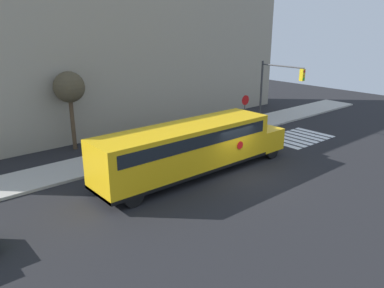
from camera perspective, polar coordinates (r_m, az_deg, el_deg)
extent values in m
plane|color=black|center=(20.74, 7.45, -4.58)|extent=(60.00, 60.00, 0.00)
cube|color=#B2ADA3|center=(25.24, -3.46, -0.14)|extent=(44.00, 3.00, 0.15)
cube|color=#9E937F|center=(29.59, -11.44, 12.38)|extent=(32.00, 4.00, 10.40)
cube|color=white|center=(26.47, 13.33, 0.10)|extent=(0.50, 3.20, 0.01)
cube|color=white|center=(27.02, 14.22, 0.40)|extent=(0.50, 3.20, 0.01)
cube|color=white|center=(27.57, 15.07, 0.68)|extent=(0.50, 3.20, 0.01)
cube|color=white|center=(28.13, 15.89, 0.95)|extent=(0.50, 3.20, 0.01)
cube|color=white|center=(28.69, 16.68, 1.21)|extent=(0.50, 3.20, 0.01)
cube|color=white|center=(29.27, 17.44, 1.46)|extent=(0.50, 3.20, 0.01)
cube|color=white|center=(29.84, 18.17, 1.70)|extent=(0.50, 3.20, 0.01)
cube|color=yellow|center=(19.59, -1.01, -0.63)|extent=(10.24, 2.50, 2.41)
cube|color=yellow|center=(23.83, 10.22, 1.08)|extent=(1.76, 2.50, 1.29)
cube|color=black|center=(19.98, -1.00, -3.68)|extent=(10.24, 2.54, 0.16)
cube|color=black|center=(19.39, -1.02, 1.20)|extent=(9.42, 2.53, 0.64)
cylinder|color=red|center=(20.59, 7.35, -0.20)|extent=(0.44, 0.02, 0.44)
cylinder|color=black|center=(24.61, 8.08, 0.28)|extent=(1.00, 0.30, 1.00)
cylinder|color=black|center=(23.31, 12.03, -0.95)|extent=(1.00, 0.30, 1.00)
cylinder|color=black|center=(18.84, -12.43, -5.60)|extent=(1.00, 0.30, 1.00)
cylinder|color=black|center=(17.11, -8.95, -7.88)|extent=(1.00, 0.30, 1.00)
cylinder|color=#38383A|center=(28.71, 7.97, 4.33)|extent=(0.07, 0.07, 2.44)
cylinder|color=red|center=(28.42, 8.14, 6.63)|extent=(0.75, 0.03, 0.75)
cylinder|color=#38383A|center=(29.03, 10.45, 7.20)|extent=(0.16, 0.16, 5.26)
cylinder|color=#38383A|center=(27.62, 13.61, 11.46)|extent=(0.10, 3.54, 0.10)
cube|color=yellow|center=(26.72, 16.45, 10.06)|extent=(0.28, 0.28, 0.80)
cylinder|color=red|center=(26.61, 16.77, 10.57)|extent=(0.18, 0.02, 0.18)
cylinder|color=#EAB214|center=(26.64, 16.72, 10.01)|extent=(0.18, 0.02, 0.18)
cylinder|color=green|center=(26.68, 16.67, 9.46)|extent=(0.18, 0.02, 0.18)
cylinder|color=brown|center=(25.33, -17.71, 3.05)|extent=(0.26, 0.26, 3.50)
sphere|color=#4C422D|center=(24.87, -18.22, 8.25)|extent=(1.95, 1.95, 1.95)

